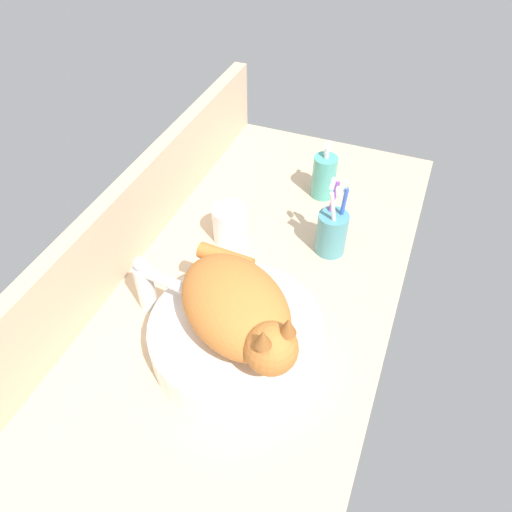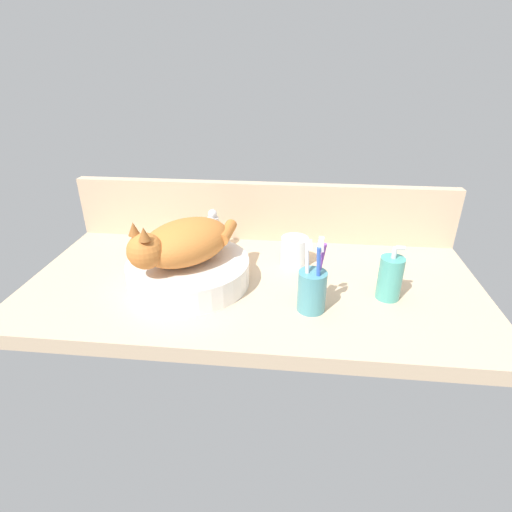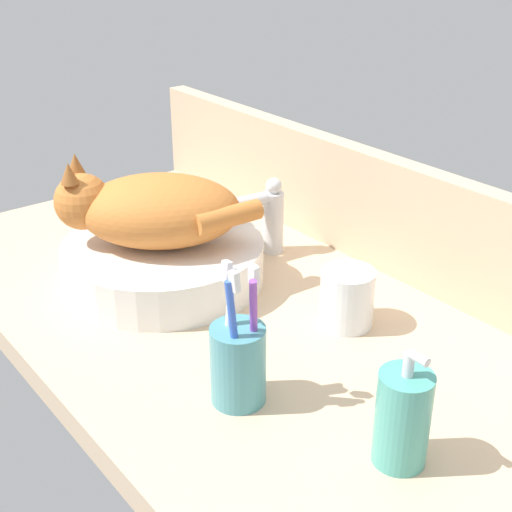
{
  "view_description": "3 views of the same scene",
  "coord_description": "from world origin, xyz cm",
  "px_view_note": "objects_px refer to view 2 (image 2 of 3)",
  "views": [
    {
      "loc": [
        -67.76,
        -27.26,
        78.96
      ],
      "look_at": [
        -1.77,
        -1.22,
        9.55
      ],
      "focal_mm": 35.0,
      "sensor_mm": 36.0,
      "label": 1
    },
    {
      "loc": [
        10.66,
        -94.13,
        55.0
      ],
      "look_at": [
        0.85,
        -0.54,
        7.66
      ],
      "focal_mm": 28.0,
      "sensor_mm": 36.0,
      "label": 2
    },
    {
      "loc": [
        72.56,
        -54.79,
        54.79
      ],
      "look_at": [
        1.94,
        0.82,
        10.37
      ],
      "focal_mm": 50.0,
      "sensor_mm": 36.0,
      "label": 3
    }
  ],
  "objects_px": {
    "cat": "(182,243)",
    "faucet": "(212,230)",
    "soap_dispenser": "(390,278)",
    "water_glass": "(294,253)",
    "toothbrush_cup": "(312,289)",
    "sink_basin": "(189,272)"
  },
  "relations": [
    {
      "from": "cat",
      "to": "toothbrush_cup",
      "type": "distance_m",
      "value": 0.35
    },
    {
      "from": "water_glass",
      "to": "sink_basin",
      "type": "bearing_deg",
      "value": -153.92
    },
    {
      "from": "sink_basin",
      "to": "soap_dispenser",
      "type": "height_order",
      "value": "soap_dispenser"
    },
    {
      "from": "faucet",
      "to": "cat",
      "type": "bearing_deg",
      "value": -99.06
    },
    {
      "from": "soap_dispenser",
      "to": "water_glass",
      "type": "relative_size",
      "value": 1.7
    },
    {
      "from": "sink_basin",
      "to": "faucet",
      "type": "height_order",
      "value": "faucet"
    },
    {
      "from": "soap_dispenser",
      "to": "water_glass",
      "type": "xyz_separation_m",
      "value": [
        -0.24,
        0.16,
        -0.02
      ]
    },
    {
      "from": "faucet",
      "to": "toothbrush_cup",
      "type": "xyz_separation_m",
      "value": [
        0.3,
        -0.29,
        -0.02
      ]
    },
    {
      "from": "sink_basin",
      "to": "soap_dispenser",
      "type": "relative_size",
      "value": 2.22
    },
    {
      "from": "soap_dispenser",
      "to": "toothbrush_cup",
      "type": "relative_size",
      "value": 0.78
    },
    {
      "from": "toothbrush_cup",
      "to": "cat",
      "type": "bearing_deg",
      "value": 166.18
    },
    {
      "from": "cat",
      "to": "soap_dispenser",
      "type": "bearing_deg",
      "value": -0.87
    },
    {
      "from": "toothbrush_cup",
      "to": "faucet",
      "type": "bearing_deg",
      "value": 136.04
    },
    {
      "from": "cat",
      "to": "sink_basin",
      "type": "bearing_deg",
      "value": 55.47
    },
    {
      "from": "sink_basin",
      "to": "cat",
      "type": "bearing_deg",
      "value": -124.53
    },
    {
      "from": "sink_basin",
      "to": "soap_dispenser",
      "type": "xyz_separation_m",
      "value": [
        0.52,
        -0.02,
        0.02
      ]
    },
    {
      "from": "cat",
      "to": "faucet",
      "type": "relative_size",
      "value": 2.22
    },
    {
      "from": "sink_basin",
      "to": "cat",
      "type": "relative_size",
      "value": 1.07
    },
    {
      "from": "toothbrush_cup",
      "to": "sink_basin",
      "type": "bearing_deg",
      "value": 164.0
    },
    {
      "from": "toothbrush_cup",
      "to": "water_glass",
      "type": "relative_size",
      "value": 2.19
    },
    {
      "from": "soap_dispenser",
      "to": "water_glass",
      "type": "height_order",
      "value": "soap_dispenser"
    },
    {
      "from": "water_glass",
      "to": "soap_dispenser",
      "type": "bearing_deg",
      "value": -33.0
    }
  ]
}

